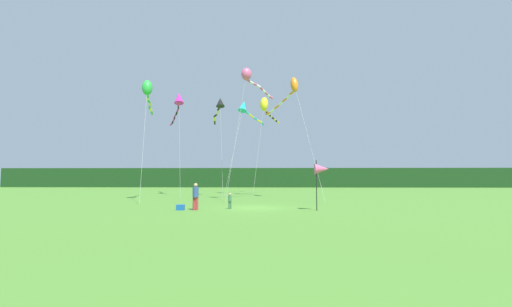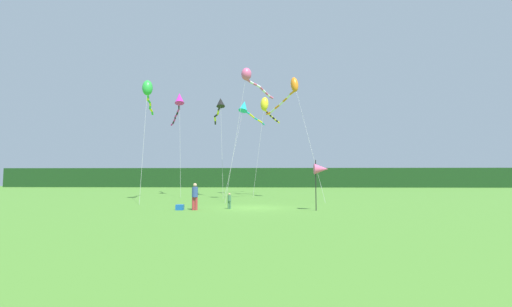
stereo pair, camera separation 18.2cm
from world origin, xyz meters
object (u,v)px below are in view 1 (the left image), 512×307
(kite_yellow, at_px, (265,106))
(kite_green, at_px, (148,90))
(person_child, at_px, (230,200))
(cooler_box, at_px, (180,207))
(banner_flag_pole, at_px, (322,169))
(kite_magenta, at_px, (178,101))
(kite_black, at_px, (219,105))
(kite_rainbow, at_px, (248,77))
(kite_orange, at_px, (291,89))
(kite_cyan, at_px, (245,108))
(person_adult, at_px, (196,195))

(kite_yellow, bearing_deg, kite_green, -145.22)
(person_child, relative_size, cooler_box, 2.22)
(banner_flag_pole, distance_m, kite_magenta, 22.94)
(person_child, bearing_deg, kite_black, 101.42)
(cooler_box, height_order, kite_green, kite_green)
(cooler_box, distance_m, kite_rainbow, 14.15)
(person_child, height_order, cooler_box, person_child)
(kite_orange, xyz_separation_m, kite_black, (-7.66, 2.69, -0.99))
(kite_cyan, bearing_deg, person_adult, -96.20)
(kite_black, bearing_deg, kite_yellow, 14.81)
(person_child, bearing_deg, kite_cyan, 90.55)
(person_adult, distance_m, banner_flag_pole, 8.40)
(kite_cyan, bearing_deg, kite_orange, -54.13)
(cooler_box, bearing_deg, kite_yellow, 70.23)
(person_adult, distance_m, kite_magenta, 19.88)
(banner_flag_pole, xyz_separation_m, kite_green, (-14.45, 7.85, 7.44))
(kite_yellow, bearing_deg, kite_orange, -56.25)
(kite_yellow, relative_size, kite_green, 1.01)
(cooler_box, distance_m, kite_magenta, 20.05)
(person_child, distance_m, kite_cyan, 20.24)
(kite_cyan, xyz_separation_m, kite_green, (-8.22, -10.61, -0.58))
(kite_yellow, bearing_deg, banner_flag_pole, -76.33)
(person_child, height_order, kite_black, kite_black)
(kite_cyan, bearing_deg, person_child, -89.45)
(cooler_box, bearing_deg, banner_flag_pole, -0.24)
(cooler_box, height_order, kite_yellow, kite_yellow)
(person_adult, relative_size, kite_yellow, 0.16)
(person_adult, xyz_separation_m, kite_orange, (7.18, 11.25, 10.03))
(kite_rainbow, bearing_deg, cooler_box, -117.24)
(cooler_box, xyz_separation_m, kite_black, (0.51, 13.95, 9.84))
(person_adult, xyz_separation_m, kite_yellow, (4.51, 15.26, 9.23))
(person_adult, height_order, kite_magenta, kite_magenta)
(cooler_box, bearing_deg, kite_black, 87.92)
(banner_flag_pole, xyz_separation_m, kite_black, (-8.70, 13.99, 7.37))
(kite_magenta, bearing_deg, banner_flag_pole, -49.51)
(cooler_box, xyz_separation_m, kite_rainbow, (4.02, 7.80, 11.10))
(banner_flag_pole, bearing_deg, kite_black, 121.89)
(kite_yellow, height_order, kite_black, kite_yellow)
(person_adult, relative_size, kite_orange, 0.14)
(kite_orange, bearing_deg, kite_magenta, 158.90)
(kite_orange, xyz_separation_m, kite_green, (-13.41, -3.44, -0.92))
(kite_rainbow, xyz_separation_m, kite_black, (-3.51, 6.15, -1.26))
(kite_green, bearing_deg, kite_orange, 14.40)
(person_adult, distance_m, kite_yellow, 18.39)
(person_child, height_order, kite_yellow, kite_yellow)
(person_child, xyz_separation_m, kite_magenta, (-7.81, 15.33, 10.43))
(kite_cyan, xyz_separation_m, kite_black, (-2.47, -4.48, -0.65))
(banner_flag_pole, relative_size, kite_orange, 0.27)
(person_child, xyz_separation_m, kite_rainbow, (0.87, 6.93, 10.67))
(person_adult, height_order, kite_cyan, kite_cyan)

